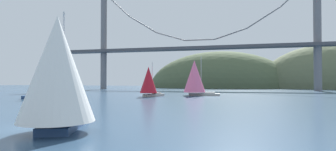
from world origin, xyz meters
TOP-DOWN VIEW (x-y plane):
  - ground_plane at (0.00, 0.00)m, footprint 360.00×360.00m
  - headland_right at (60.00, 135.00)m, footprint 70.36×44.00m
  - headland_center at (5.00, 135.00)m, footprint 79.20×44.00m
  - suspension_bridge at (0.00, 95.00)m, footprint 125.47×6.00m
  - sailboat_crimson_sail at (-4.84, 43.85)m, footprint 5.63×7.72m
  - sailboat_pink_spinnaker at (5.17, 51.54)m, footprint 9.76×6.23m
  - sailboat_white_mainsail at (3.76, -1.75)m, footprint 7.13×9.77m
  - sailboat_orange_sail at (-23.85, 32.13)m, footprint 8.65×7.79m

SIDE VIEW (x-z plane):
  - ground_plane at x=0.00m, z-range 0.00..0.00m
  - headland_right at x=60.00m, z-range -22.38..22.38m
  - headland_center at x=5.00m, z-range -20.20..20.20m
  - sailboat_crimson_sail at x=-4.84m, z-range -0.41..8.13m
  - sailboat_white_mainsail at x=3.76m, z-range -0.11..9.36m
  - sailboat_orange_sail at x=-23.85m, z-range -0.29..9.78m
  - sailboat_pink_spinnaker at x=5.17m, z-range -0.25..10.02m
  - suspension_bridge at x=0.00m, z-range -2.64..42.40m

